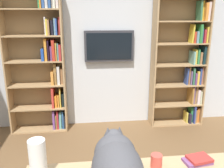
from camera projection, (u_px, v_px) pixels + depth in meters
name	position (u px, v px, depth m)	size (l,w,h in m)	color
wall_back	(108.00, 43.00, 3.86)	(4.52, 0.06, 2.70)	silver
bookshelf_left	(185.00, 65.00, 3.93)	(0.86, 0.28, 2.03)	tan
bookshelf_right	(42.00, 60.00, 3.65)	(0.86, 0.28, 2.24)	tan
wall_mounted_tv	(109.00, 46.00, 3.79)	(0.77, 0.07, 0.48)	#333338
cat	(117.00, 167.00, 1.40)	(0.30, 0.68, 0.36)	#4C4C51
paper_towel_roll	(38.00, 159.00, 1.55)	(0.11, 0.11, 0.26)	white
coffee_mug	(156.00, 161.00, 1.68)	(0.08, 0.08, 0.10)	#D84C3F
desk_book_stack	(198.00, 160.00, 1.74)	(0.21, 0.15, 0.04)	#7A4C84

